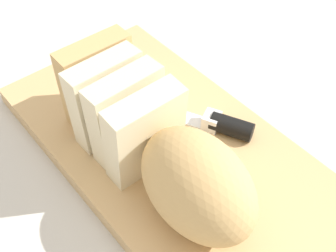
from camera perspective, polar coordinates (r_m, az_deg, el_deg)
ground_plane at (r=0.56m, az=-0.00°, el=-3.75°), size 3.00×3.00×0.00m
cutting_board at (r=0.55m, az=-0.00°, el=-2.95°), size 0.46×0.26×0.02m
bread_loaf at (r=0.47m, az=-1.32°, el=-2.59°), size 0.29×0.11×0.11m
bread_knife at (r=0.55m, az=4.94°, el=0.80°), size 0.24×0.13×0.02m
crumb_near_knife at (r=0.54m, az=4.77°, el=-1.97°), size 0.00×0.00×0.00m
crumb_near_loaf at (r=0.54m, az=-1.94°, el=-1.55°), size 0.00×0.00×0.00m
crumb_stray_left at (r=0.55m, az=-0.99°, el=-0.70°), size 0.01×0.01×0.01m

